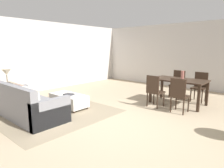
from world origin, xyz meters
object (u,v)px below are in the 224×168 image
(dining_chair_near_right, at_px, (179,94))
(book_on_ottoman, at_px, (69,94))
(couch, at_px, (27,105))
(vase_centerpiece, at_px, (182,75))
(dining_table, at_px, (179,82))
(table_lamp, at_px, (6,73))
(ottoman_table, at_px, (69,100))
(dining_chair_near_left, at_px, (154,89))
(side_table, at_px, (8,91))
(dining_chair_far_left, at_px, (178,82))
(dining_chair_far_right, at_px, (200,85))

(dining_chair_near_right, height_order, book_on_ottoman, dining_chair_near_right)
(couch, bearing_deg, vase_centerpiece, 56.10)
(book_on_ottoman, bearing_deg, dining_table, 48.75)
(couch, distance_m, table_lamp, 1.54)
(ottoman_table, height_order, dining_chair_near_left, dining_chair_near_left)
(side_table, height_order, dining_chair_far_left, dining_chair_far_left)
(table_lamp, bearing_deg, side_table, 14.04)
(book_on_ottoman, bearing_deg, side_table, -147.54)
(dining_chair_far_right, height_order, vase_centerpiece, vase_centerpiece)
(table_lamp, height_order, dining_chair_near_left, table_lamp)
(side_table, bearing_deg, book_on_ottoman, 32.46)
(dining_table, distance_m, dining_chair_far_right, 0.88)
(dining_chair_far_right, bearing_deg, ottoman_table, -129.22)
(dining_table, bearing_deg, vase_centerpiece, 22.33)
(dining_table, xyz_separation_m, dining_chair_near_right, (0.36, -0.81, -0.14))
(ottoman_table, relative_size, side_table, 2.06)
(vase_centerpiece, relative_size, book_on_ottoman, 0.98)
(dining_chair_far_left, bearing_deg, dining_chair_near_left, -90.95)
(ottoman_table, xyz_separation_m, book_on_ottoman, (0.07, -0.04, 0.18))
(dining_table, xyz_separation_m, book_on_ottoman, (-2.13, -2.43, -0.26))
(vase_centerpiece, distance_m, book_on_ottoman, 3.36)
(dining_chair_near_left, height_order, book_on_ottoman, dining_chair_near_left)
(couch, distance_m, dining_chair_near_left, 3.41)
(dining_table, relative_size, book_on_ottoman, 6.01)
(dining_chair_far_left, relative_size, dining_chair_far_right, 1.00)
(book_on_ottoman, bearing_deg, vase_centerpiece, 48.00)
(side_table, bearing_deg, couch, -5.18)
(ottoman_table, xyz_separation_m, dining_table, (2.20, 2.39, 0.44))
(dining_table, bearing_deg, dining_chair_near_right, -66.03)
(side_table, xyz_separation_m, dining_chair_near_right, (4.06, 2.62, 0.08))
(table_lamp, bearing_deg, dining_chair_far_left, 51.67)
(dining_chair_far_left, bearing_deg, book_on_ottoman, -118.79)
(book_on_ottoman, bearing_deg, dining_chair_far_right, 51.96)
(side_table, bearing_deg, dining_chair_far_right, 45.88)
(ottoman_table, height_order, dining_chair_far_right, dining_chair_far_right)
(dining_chair_far_left, distance_m, vase_centerpiece, 0.96)
(couch, xyz_separation_m, dining_table, (2.32, 3.55, 0.37))
(couch, distance_m, dining_table, 4.26)
(couch, height_order, dining_chair_far_right, dining_chair_far_right)
(side_table, distance_m, table_lamp, 0.53)
(dining_chair_near_left, xyz_separation_m, dining_chair_near_right, (0.74, -0.04, 0.00))
(dining_chair_far_left, bearing_deg, table_lamp, -128.33)
(dining_table, height_order, book_on_ottoman, dining_table)
(dining_chair_near_left, relative_size, dining_chair_far_right, 1.00)
(table_lamp, height_order, dining_chair_near_right, table_lamp)
(dining_chair_far_right, bearing_deg, dining_chair_near_left, -116.16)
(ottoman_table, height_order, dining_table, dining_table)
(dining_chair_near_left, bearing_deg, dining_chair_near_right, -3.28)
(ottoman_table, bearing_deg, dining_chair_near_right, 31.62)
(dining_chair_near_left, bearing_deg, side_table, -141.28)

